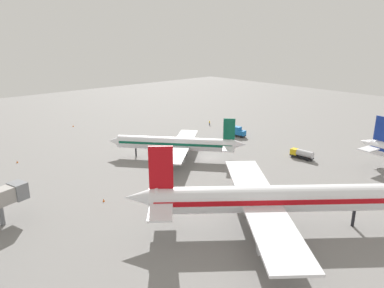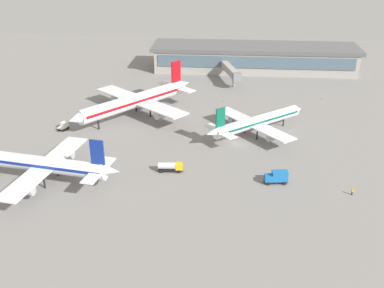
{
  "view_description": "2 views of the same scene",
  "coord_description": "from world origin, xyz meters",
  "px_view_note": "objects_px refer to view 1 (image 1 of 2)",
  "views": [
    {
      "loc": [
        65.49,
        -65.26,
        32.37
      ],
      "look_at": [
        0.26,
        -6.69,
        5.55
      ],
      "focal_mm": 33.36,
      "sensor_mm": 36.0,
      "label": 1
    },
    {
      "loc": [
        2.74,
        120.93,
        56.39
      ],
      "look_at": [
        12.17,
        9.07,
        3.41
      ],
      "focal_mm": 42.56,
      "sensor_mm": 36.0,
      "label": 2
    }
  ],
  "objects_px": {
    "ground_crew_worker": "(209,123)",
    "catering_truck": "(237,131)",
    "safety_cone_near_gate": "(73,126)",
    "safety_cone_far_side": "(17,162)",
    "airplane_at_gate": "(269,199)",
    "airplane_distant": "(177,144)",
    "safety_cone_mid_apron": "(104,200)",
    "fuel_truck": "(302,154)"
  },
  "relations": [
    {
      "from": "ground_crew_worker",
      "to": "safety_cone_mid_apron",
      "type": "distance_m",
      "value": 68.93
    },
    {
      "from": "airplane_distant",
      "to": "catering_truck",
      "type": "relative_size",
      "value": 5.45
    },
    {
      "from": "airplane_at_gate",
      "to": "safety_cone_near_gate",
      "type": "xyz_separation_m",
      "value": [
        -91.85,
        5.65,
        -5.24
      ]
    },
    {
      "from": "airplane_at_gate",
      "to": "safety_cone_mid_apron",
      "type": "height_order",
      "value": "airplane_at_gate"
    },
    {
      "from": "airplane_distant",
      "to": "airplane_at_gate",
      "type": "bearing_deg",
      "value": 123.31
    },
    {
      "from": "safety_cone_mid_apron",
      "to": "airplane_at_gate",
      "type": "bearing_deg",
      "value": 29.9
    },
    {
      "from": "catering_truck",
      "to": "safety_cone_near_gate",
      "type": "xyz_separation_m",
      "value": [
        -49.09,
        -35.19,
        -1.4
      ]
    },
    {
      "from": "catering_truck",
      "to": "safety_cone_mid_apron",
      "type": "height_order",
      "value": "catering_truck"
    },
    {
      "from": "airplane_distant",
      "to": "safety_cone_near_gate",
      "type": "relative_size",
      "value": 52.63
    },
    {
      "from": "catering_truck",
      "to": "safety_cone_near_gate",
      "type": "distance_m",
      "value": 60.42
    },
    {
      "from": "airplane_at_gate",
      "to": "catering_truck",
      "type": "relative_size",
      "value": 7.16
    },
    {
      "from": "fuel_truck",
      "to": "safety_cone_far_side",
      "type": "xyz_separation_m",
      "value": [
        -48.45,
        -59.15,
        -1.09
      ]
    },
    {
      "from": "airplane_distant",
      "to": "safety_cone_mid_apron",
      "type": "height_order",
      "value": "airplane_distant"
    },
    {
      "from": "catering_truck",
      "to": "safety_cone_far_side",
      "type": "distance_m",
      "value": 66.61
    },
    {
      "from": "airplane_at_gate",
      "to": "safety_cone_far_side",
      "type": "xyz_separation_m",
      "value": [
        -64.47,
        -22.11,
        -5.24
      ]
    },
    {
      "from": "ground_crew_worker",
      "to": "safety_cone_mid_apron",
      "type": "height_order",
      "value": "ground_crew_worker"
    },
    {
      "from": "catering_truck",
      "to": "safety_cone_far_side",
      "type": "height_order",
      "value": "catering_truck"
    },
    {
      "from": "catering_truck",
      "to": "safety_cone_near_gate",
      "type": "height_order",
      "value": "catering_truck"
    },
    {
      "from": "airplane_at_gate",
      "to": "fuel_truck",
      "type": "xyz_separation_m",
      "value": [
        -16.02,
        37.04,
        -4.15
      ]
    },
    {
      "from": "airplane_distant",
      "to": "safety_cone_near_gate",
      "type": "bearing_deg",
      "value": -33.35
    },
    {
      "from": "airplane_distant",
      "to": "catering_truck",
      "type": "xyz_separation_m",
      "value": [
        -3.8,
        29.1,
        -2.53
      ]
    },
    {
      "from": "airplane_distant",
      "to": "fuel_truck",
      "type": "height_order",
      "value": "airplane_distant"
    },
    {
      "from": "airplane_at_gate",
      "to": "fuel_truck",
      "type": "bearing_deg",
      "value": 63.04
    },
    {
      "from": "airplane_at_gate",
      "to": "safety_cone_far_side",
      "type": "distance_m",
      "value": 68.36
    },
    {
      "from": "fuel_truck",
      "to": "ground_crew_worker",
      "type": "distance_m",
      "value": 44.65
    },
    {
      "from": "airplane_at_gate",
      "to": "catering_truck",
      "type": "height_order",
      "value": "airplane_at_gate"
    },
    {
      "from": "fuel_truck",
      "to": "safety_cone_far_side",
      "type": "relative_size",
      "value": 10.68
    },
    {
      "from": "ground_crew_worker",
      "to": "fuel_truck",
      "type": "bearing_deg",
      "value": -93.42
    },
    {
      "from": "safety_cone_near_gate",
      "to": "safety_cone_far_side",
      "type": "bearing_deg",
      "value": -45.4
    },
    {
      "from": "ground_crew_worker",
      "to": "airplane_at_gate",
      "type": "bearing_deg",
      "value": -120.09
    },
    {
      "from": "airplane_at_gate",
      "to": "ground_crew_worker",
      "type": "xyz_separation_m",
      "value": [
        -59.97,
        44.93,
        -4.69
      ]
    },
    {
      "from": "airplane_at_gate",
      "to": "fuel_truck",
      "type": "distance_m",
      "value": 40.57
    },
    {
      "from": "airplane_at_gate",
      "to": "airplane_distant",
      "type": "relative_size",
      "value": 1.31
    },
    {
      "from": "safety_cone_mid_apron",
      "to": "catering_truck",
      "type": "bearing_deg",
      "value": 104.06
    },
    {
      "from": "airplane_distant",
      "to": "fuel_truck",
      "type": "xyz_separation_m",
      "value": [
        22.93,
        25.3,
        -2.84
      ]
    },
    {
      "from": "ground_crew_worker",
      "to": "safety_cone_near_gate",
      "type": "distance_m",
      "value": 50.59
    },
    {
      "from": "airplane_distant",
      "to": "safety_cone_mid_apron",
      "type": "xyz_separation_m",
      "value": [
        10.52,
        -28.1,
        -3.93
      ]
    },
    {
      "from": "airplane_distant",
      "to": "safety_cone_near_gate",
      "type": "distance_m",
      "value": 53.39
    },
    {
      "from": "fuel_truck",
      "to": "catering_truck",
      "type": "height_order",
      "value": "catering_truck"
    },
    {
      "from": "fuel_truck",
      "to": "safety_cone_mid_apron",
      "type": "height_order",
      "value": "fuel_truck"
    },
    {
      "from": "ground_crew_worker",
      "to": "catering_truck",
      "type": "bearing_deg",
      "value": -96.61
    },
    {
      "from": "safety_cone_far_side",
      "to": "catering_truck",
      "type": "bearing_deg",
      "value": 70.97
    }
  ]
}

